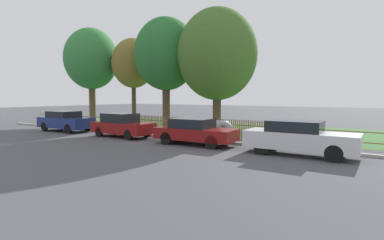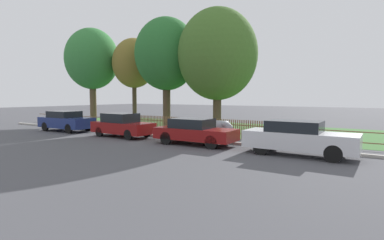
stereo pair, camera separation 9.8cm
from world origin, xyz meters
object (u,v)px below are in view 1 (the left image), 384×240
at_px(parked_car_navy_estate, 195,131).
at_px(parked_car_red_compact, 299,138).
at_px(parked_car_black_saloon, 122,125).
at_px(covered_motorcycle, 219,128).
at_px(tree_nearest_kerb, 91,59).
at_px(parked_car_silver_hatchback, 65,121).
at_px(tree_far_left, 217,55).
at_px(tree_behind_motorcycle, 133,63).
at_px(tree_mid_park, 166,55).

xyz_separation_m(parked_car_navy_estate, parked_car_red_compact, (5.20, -0.02, 0.06)).
bearing_deg(parked_car_black_saloon, parked_car_navy_estate, 0.82).
relative_size(parked_car_navy_estate, covered_motorcycle, 2.14).
bearing_deg(tree_nearest_kerb, parked_car_silver_hatchback, -58.83).
bearing_deg(tree_far_left, tree_nearest_kerb, -177.10).
height_order(parked_car_silver_hatchback, parked_car_black_saloon, parked_car_black_saloon).
bearing_deg(tree_far_left, parked_car_red_compact, -38.59).
relative_size(parked_car_silver_hatchback, tree_far_left, 0.50).
distance_m(parked_car_black_saloon, tree_far_left, 7.97).
xyz_separation_m(parked_car_black_saloon, covered_motorcycle, (5.53, 2.28, -0.05)).
distance_m(parked_car_navy_estate, tree_behind_motorcycle, 12.38).
bearing_deg(tree_behind_motorcycle, parked_car_black_saloon, -52.21).
distance_m(covered_motorcycle, tree_mid_park, 8.14).
bearing_deg(covered_motorcycle, parked_car_silver_hatchback, -169.00).
xyz_separation_m(parked_car_black_saloon, parked_car_red_compact, (10.52, -0.09, 0.03)).
xyz_separation_m(parked_car_silver_hatchback, covered_motorcycle, (11.15, 2.30, -0.07)).
bearing_deg(parked_car_silver_hatchback, parked_car_red_compact, -1.91).
distance_m(tree_behind_motorcycle, tree_far_left, 8.32).
height_order(tree_nearest_kerb, tree_mid_park, tree_nearest_kerb).
distance_m(parked_car_silver_hatchback, covered_motorcycle, 11.38).
xyz_separation_m(parked_car_black_saloon, tree_nearest_kerb, (-8.46, 4.69, 5.03)).
bearing_deg(parked_car_black_saloon, tree_nearest_kerb, 152.56).
height_order(tree_behind_motorcycle, tree_far_left, tree_far_left).
relative_size(covered_motorcycle, tree_mid_park, 0.24).
distance_m(parked_car_red_compact, tree_mid_park, 12.94).
distance_m(tree_nearest_kerb, tree_mid_park, 8.10).
bearing_deg(parked_car_silver_hatchback, tree_far_left, 27.91).
bearing_deg(tree_nearest_kerb, tree_far_left, 2.90).
bearing_deg(tree_nearest_kerb, parked_car_red_compact, -14.12).
distance_m(tree_nearest_kerb, tree_far_left, 12.24).
height_order(parked_car_red_compact, tree_far_left, tree_far_left).
height_order(tree_nearest_kerb, tree_behind_motorcycle, tree_nearest_kerb).
distance_m(parked_car_navy_estate, parked_car_red_compact, 5.20).
relative_size(parked_car_red_compact, tree_mid_park, 0.54).
bearing_deg(tree_mid_park, parked_car_red_compact, -24.83).
distance_m(covered_motorcycle, tree_nearest_kerb, 15.08).
height_order(parked_car_black_saloon, tree_far_left, tree_far_left).
bearing_deg(tree_behind_motorcycle, covered_motorcycle, -19.56).
bearing_deg(covered_motorcycle, parked_car_navy_estate, -95.79).
bearing_deg(parked_car_red_compact, tree_behind_motorcycle, 158.47).
distance_m(parked_car_navy_estate, covered_motorcycle, 2.36).
bearing_deg(parked_car_silver_hatchback, tree_nearest_kerb, 119.51).
distance_m(parked_car_silver_hatchback, parked_car_black_saloon, 5.62).
height_order(parked_car_navy_estate, tree_far_left, tree_far_left).
height_order(parked_car_navy_estate, tree_nearest_kerb, tree_nearest_kerb).
bearing_deg(parked_car_navy_estate, covered_motorcycle, 83.25).
height_order(parked_car_silver_hatchback, tree_far_left, tree_far_left).
distance_m(parked_car_black_saloon, parked_car_red_compact, 10.52).
height_order(tree_mid_park, tree_far_left, tree_far_left).
bearing_deg(parked_car_navy_estate, tree_nearest_kerb, 159.36).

